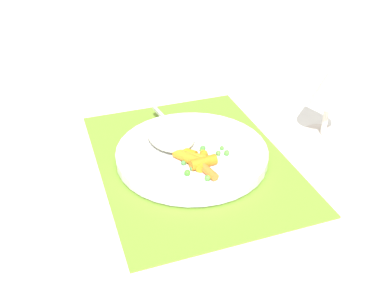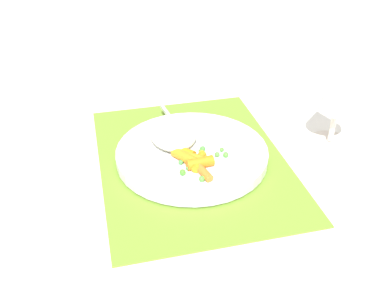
{
  "view_description": "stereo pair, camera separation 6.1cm",
  "coord_description": "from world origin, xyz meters",
  "px_view_note": "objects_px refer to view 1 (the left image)",
  "views": [
    {
      "loc": [
        0.59,
        -0.21,
        0.43
      ],
      "look_at": [
        0.0,
        0.0,
        0.03
      ],
      "focal_mm": 42.25,
      "sensor_mm": 36.0,
      "label": 1
    },
    {
      "loc": [
        0.61,
        -0.15,
        0.43
      ],
      "look_at": [
        0.0,
        0.0,
        0.03
      ],
      "focal_mm": 42.25,
      "sensor_mm": 36.0,
      "label": 2
    }
  ],
  "objects_px": {
    "carrot_portion": "(195,159)",
    "rice_mound": "(171,134)",
    "plate": "(192,154)",
    "fork": "(181,136)",
    "wine_glass": "(330,85)"
  },
  "relations": [
    {
      "from": "fork",
      "to": "wine_glass",
      "type": "height_order",
      "value": "wine_glass"
    },
    {
      "from": "carrot_portion",
      "to": "fork",
      "type": "distance_m",
      "value": 0.08
    },
    {
      "from": "rice_mound",
      "to": "carrot_portion",
      "type": "relative_size",
      "value": 1.13
    },
    {
      "from": "rice_mound",
      "to": "wine_glass",
      "type": "xyz_separation_m",
      "value": [
        0.03,
        0.28,
        0.06
      ]
    },
    {
      "from": "fork",
      "to": "plate",
      "type": "bearing_deg",
      "value": 8.0
    },
    {
      "from": "rice_mound",
      "to": "wine_glass",
      "type": "bearing_deg",
      "value": 83.46
    },
    {
      "from": "plate",
      "to": "wine_glass",
      "type": "bearing_deg",
      "value": 90.63
    },
    {
      "from": "carrot_portion",
      "to": "rice_mound",
      "type": "bearing_deg",
      "value": -168.0
    },
    {
      "from": "plate",
      "to": "carrot_portion",
      "type": "relative_size",
      "value": 2.6
    },
    {
      "from": "rice_mound",
      "to": "carrot_portion",
      "type": "distance_m",
      "value": 0.08
    },
    {
      "from": "rice_mound",
      "to": "plate",
      "type": "bearing_deg",
      "value": 36.19
    },
    {
      "from": "plate",
      "to": "fork",
      "type": "xyz_separation_m",
      "value": [
        -0.04,
        -0.01,
        0.01
      ]
    },
    {
      "from": "plate",
      "to": "wine_glass",
      "type": "xyz_separation_m",
      "value": [
        -0.0,
        0.25,
        0.08
      ]
    },
    {
      "from": "plate",
      "to": "carrot_portion",
      "type": "distance_m",
      "value": 0.05
    },
    {
      "from": "carrot_portion",
      "to": "wine_glass",
      "type": "xyz_separation_m",
      "value": [
        -0.04,
        0.26,
        0.07
      ]
    }
  ]
}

